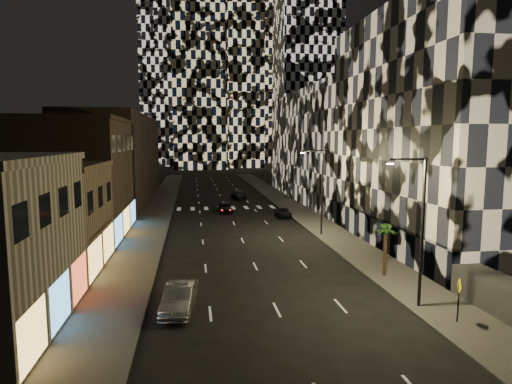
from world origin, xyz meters
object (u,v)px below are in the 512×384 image
object	(u,v)px
palm_tree	(386,233)
car_dark_oncoming	(238,195)
car_dark_midlane	(225,207)
streetlight_near	(419,222)
streetlight_far	(320,186)
car_dark_rightlane	(283,212)
car_silver_parked	(179,298)
ped_sign	(459,293)

from	to	relation	value
palm_tree	car_dark_oncoming	bearing A→B (deg)	98.13
car_dark_midlane	streetlight_near	bearing A→B (deg)	-79.37
streetlight_far	car_dark_oncoming	size ratio (longest dim) A/B	1.83
streetlight_near	car_dark_rightlane	size ratio (longest dim) A/B	2.11
car_silver_parked	palm_tree	bearing A→B (deg)	22.80
car_dark_oncoming	ped_sign	xyz separation A→B (m)	(6.67, -52.05, 1.08)
streetlight_near	car_dark_oncoming	xyz separation A→B (m)	(-5.48, 49.62, -4.64)
car_silver_parked	car_dark_oncoming	world-z (taller)	car_silver_parked
streetlight_far	palm_tree	bearing A→B (deg)	-86.89
streetlight_far	ped_sign	bearing A→B (deg)	-86.98
streetlight_far	car_dark_midlane	world-z (taller)	streetlight_far
streetlight_near	streetlight_far	world-z (taller)	same
streetlight_near	car_silver_parked	bearing A→B (deg)	173.15
streetlight_near	car_dark_midlane	bearing A→B (deg)	103.79
car_dark_midlane	palm_tree	bearing A→B (deg)	-75.49
streetlight_far	car_dark_midlane	xyz separation A→B (m)	(-8.85, 16.08, -4.61)
ped_sign	streetlight_near	bearing A→B (deg)	139.90
streetlight_near	palm_tree	world-z (taller)	streetlight_near
streetlight_far	car_dark_rightlane	xyz separation A→B (m)	(-1.48, 11.40, -4.76)
streetlight_far	ped_sign	distance (m)	22.75
car_dark_midlane	car_dark_rightlane	world-z (taller)	car_dark_midlane
ped_sign	palm_tree	bearing A→B (deg)	116.83
car_dark_rightlane	palm_tree	bearing A→B (deg)	-78.98
car_dark_midlane	car_dark_oncoming	world-z (taller)	car_dark_midlane
car_silver_parked	car_dark_oncoming	size ratio (longest dim) A/B	0.98
palm_tree	car_dark_rightlane	bearing A→B (deg)	95.03
palm_tree	streetlight_far	bearing A→B (deg)	93.11
streetlight_near	ped_sign	bearing A→B (deg)	-64.07
car_dark_rightlane	car_dark_oncoming	bearing A→B (deg)	108.38
streetlight_far	streetlight_near	bearing A→B (deg)	-90.00
car_dark_midlane	car_dark_oncoming	size ratio (longest dim) A/B	0.89
car_silver_parked	ped_sign	xyz separation A→B (m)	(15.34, -4.13, 1.00)
car_silver_parked	ped_sign	world-z (taller)	ped_sign
car_silver_parked	car_dark_rightlane	distance (m)	32.29
ped_sign	palm_tree	world-z (taller)	palm_tree
streetlight_near	car_dark_oncoming	world-z (taller)	streetlight_near
streetlight_near	car_dark_oncoming	size ratio (longest dim) A/B	1.83
streetlight_near	streetlight_far	bearing A→B (deg)	90.00
car_dark_midlane	ped_sign	xyz separation A→B (m)	(10.04, -38.52, 1.05)
ped_sign	car_silver_parked	bearing A→B (deg)	-171.12
car_dark_midlane	car_dark_oncoming	xyz separation A→B (m)	(3.37, 13.54, -0.04)
streetlight_far	ped_sign	world-z (taller)	streetlight_far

